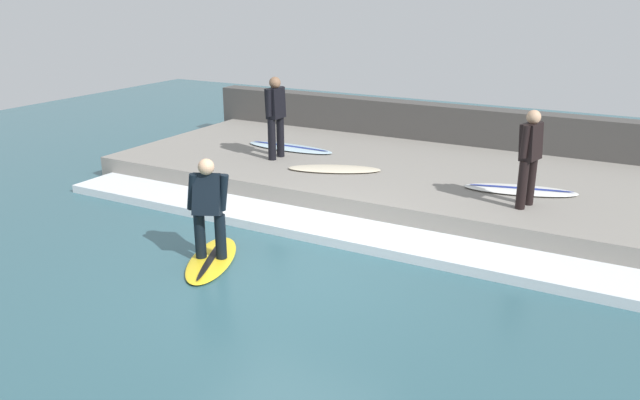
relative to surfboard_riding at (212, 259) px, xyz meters
name	(u,v)px	position (x,y,z in m)	size (l,w,h in m)	color
ground_plane	(286,269)	(0.28, -1.04, -0.03)	(28.00, 28.00, 0.00)	#335B66
concrete_ledge	(401,177)	(4.41, -1.04, 0.18)	(4.40, 11.01, 0.42)	gray
back_wall	(443,132)	(6.86, -1.04, 0.57)	(0.50, 11.56, 1.20)	#474442
wave_foam_crest	(335,230)	(1.72, -1.04, 0.04)	(0.97, 10.46, 0.14)	silver
surfboard_riding	(212,259)	(0.00, 0.00, 0.00)	(1.71, 1.18, 0.07)	yellow
surfer_riding	(208,204)	(0.00, 0.00, 0.81)	(0.51, 0.57, 1.41)	black
surfer_waiting_near	(530,153)	(3.19, -3.52, 1.22)	(0.50, 0.33, 1.49)	black
surfboard_waiting_near	(520,190)	(3.92, -3.32, 0.42)	(1.00, 1.89, 0.07)	white
surfer_waiting_far	(276,113)	(3.83, 1.36, 1.28)	(0.54, 0.26, 1.59)	black
surfboard_waiting_far	(290,147)	(4.59, 1.52, 0.42)	(0.58, 2.00, 0.07)	silver
surfboard_spare	(334,169)	(3.58, -0.05, 0.42)	(1.17, 1.78, 0.06)	beige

